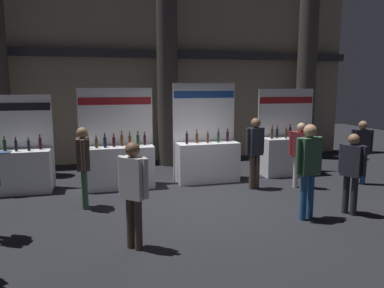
{
  "coord_description": "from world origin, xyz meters",
  "views": [
    {
      "loc": [
        -2.18,
        -7.4,
        2.53
      ],
      "look_at": [
        -0.16,
        0.38,
        1.22
      ],
      "focal_mm": 34.98,
      "sensor_mm": 36.0,
      "label": 1
    }
  ],
  "objects_px": {
    "visitor_1": "(300,150)",
    "visitor_5": "(309,162)",
    "visitor_3": "(133,187)",
    "visitor_4": "(255,147)",
    "exhibitor_booth_0": "(13,168)",
    "visitor_9": "(361,147)",
    "exhibitor_booth_1": "(118,163)",
    "exhibitor_booth_2": "(207,157)",
    "exhibitor_booth_3": "(289,152)",
    "visitor_0": "(352,167)",
    "visitor_8": "(83,160)"
  },
  "relations": [
    {
      "from": "visitor_1",
      "to": "visitor_5",
      "type": "xyz_separation_m",
      "value": [
        -1.0,
        -1.97,
        0.14
      ]
    },
    {
      "from": "visitor_3",
      "to": "visitor_4",
      "type": "relative_size",
      "value": 0.97
    },
    {
      "from": "exhibitor_booth_0",
      "to": "visitor_9",
      "type": "bearing_deg",
      "value": -9.41
    },
    {
      "from": "exhibitor_booth_1",
      "to": "visitor_5",
      "type": "relative_size",
      "value": 1.35
    },
    {
      "from": "visitor_5",
      "to": "visitor_4",
      "type": "bearing_deg",
      "value": 76.51
    },
    {
      "from": "exhibitor_booth_1",
      "to": "visitor_4",
      "type": "bearing_deg",
      "value": -16.22
    },
    {
      "from": "exhibitor_booth_2",
      "to": "visitor_3",
      "type": "xyz_separation_m",
      "value": [
        -2.26,
        -3.63,
        0.36
      ]
    },
    {
      "from": "visitor_4",
      "to": "visitor_5",
      "type": "relative_size",
      "value": 0.96
    },
    {
      "from": "exhibitor_booth_0",
      "to": "visitor_9",
      "type": "distance_m",
      "value": 8.45
    },
    {
      "from": "exhibitor_booth_0",
      "to": "exhibitor_booth_3",
      "type": "height_order",
      "value": "exhibitor_booth_3"
    },
    {
      "from": "exhibitor_booth_1",
      "to": "exhibitor_booth_2",
      "type": "relative_size",
      "value": 0.95
    },
    {
      "from": "visitor_1",
      "to": "visitor_3",
      "type": "relative_size",
      "value": 0.96
    },
    {
      "from": "exhibitor_booth_2",
      "to": "visitor_1",
      "type": "distance_m",
      "value": 2.35
    },
    {
      "from": "exhibitor_booth_0",
      "to": "exhibitor_booth_3",
      "type": "distance_m",
      "value": 7.11
    },
    {
      "from": "visitor_0",
      "to": "visitor_9",
      "type": "distance_m",
      "value": 2.51
    },
    {
      "from": "exhibitor_booth_3",
      "to": "visitor_1",
      "type": "bearing_deg",
      "value": -108.68
    },
    {
      "from": "visitor_3",
      "to": "visitor_4",
      "type": "bearing_deg",
      "value": -97.31
    },
    {
      "from": "exhibitor_booth_0",
      "to": "visitor_0",
      "type": "height_order",
      "value": "exhibitor_booth_0"
    },
    {
      "from": "exhibitor_booth_0",
      "to": "exhibitor_booth_3",
      "type": "xyz_separation_m",
      "value": [
        7.11,
        0.02,
        0.03
      ]
    },
    {
      "from": "exhibitor_booth_2",
      "to": "exhibitor_booth_3",
      "type": "bearing_deg",
      "value": 2.97
    },
    {
      "from": "visitor_5",
      "to": "visitor_8",
      "type": "bearing_deg",
      "value": 140.92
    },
    {
      "from": "exhibitor_booth_2",
      "to": "visitor_8",
      "type": "height_order",
      "value": "exhibitor_booth_2"
    },
    {
      "from": "visitor_4",
      "to": "exhibitor_booth_0",
      "type": "bearing_deg",
      "value": 159.03
    },
    {
      "from": "exhibitor_booth_1",
      "to": "visitor_3",
      "type": "height_order",
      "value": "exhibitor_booth_1"
    },
    {
      "from": "visitor_0",
      "to": "visitor_4",
      "type": "relative_size",
      "value": 0.92
    },
    {
      "from": "exhibitor_booth_0",
      "to": "exhibitor_booth_2",
      "type": "height_order",
      "value": "exhibitor_booth_2"
    },
    {
      "from": "visitor_5",
      "to": "visitor_8",
      "type": "relative_size",
      "value": 1.08
    },
    {
      "from": "visitor_9",
      "to": "exhibitor_booth_2",
      "type": "bearing_deg",
      "value": 4.69
    },
    {
      "from": "exhibitor_booth_2",
      "to": "exhibitor_booth_0",
      "type": "bearing_deg",
      "value": 178.69
    },
    {
      "from": "exhibitor_booth_2",
      "to": "visitor_0",
      "type": "distance_m",
      "value": 3.7
    },
    {
      "from": "exhibitor_booth_2",
      "to": "exhibitor_booth_3",
      "type": "xyz_separation_m",
      "value": [
        2.44,
        0.13,
        -0.01
      ]
    },
    {
      "from": "visitor_4",
      "to": "visitor_5",
      "type": "height_order",
      "value": "visitor_5"
    },
    {
      "from": "visitor_8",
      "to": "visitor_1",
      "type": "bearing_deg",
      "value": 92.47
    },
    {
      "from": "visitor_1",
      "to": "visitor_5",
      "type": "relative_size",
      "value": 0.89
    },
    {
      "from": "exhibitor_booth_0",
      "to": "visitor_9",
      "type": "xyz_separation_m",
      "value": [
        8.32,
        -1.38,
        0.35
      ]
    },
    {
      "from": "exhibitor_booth_3",
      "to": "visitor_1",
      "type": "distance_m",
      "value": 1.43
    },
    {
      "from": "exhibitor_booth_1",
      "to": "visitor_5",
      "type": "xyz_separation_m",
      "value": [
        3.29,
        -3.09,
        0.47
      ]
    },
    {
      "from": "exhibitor_booth_2",
      "to": "visitor_4",
      "type": "height_order",
      "value": "exhibitor_booth_2"
    },
    {
      "from": "visitor_0",
      "to": "visitor_1",
      "type": "bearing_deg",
      "value": 150.3
    },
    {
      "from": "visitor_1",
      "to": "visitor_4",
      "type": "height_order",
      "value": "visitor_4"
    },
    {
      "from": "visitor_9",
      "to": "exhibitor_booth_0",
      "type": "bearing_deg",
      "value": 14.46
    },
    {
      "from": "exhibitor_booth_0",
      "to": "visitor_3",
      "type": "bearing_deg",
      "value": -57.27
    },
    {
      "from": "visitor_1",
      "to": "exhibitor_booth_2",
      "type": "bearing_deg",
      "value": 8.5
    },
    {
      "from": "visitor_0",
      "to": "visitor_9",
      "type": "bearing_deg",
      "value": 108.89
    },
    {
      "from": "visitor_5",
      "to": "visitor_0",
      "type": "bearing_deg",
      "value": -14.22
    },
    {
      "from": "visitor_3",
      "to": "exhibitor_booth_0",
      "type": "bearing_deg",
      "value": -14.49
    },
    {
      "from": "visitor_0",
      "to": "exhibitor_booth_3",
      "type": "bearing_deg",
      "value": 142.96
    },
    {
      "from": "visitor_1",
      "to": "visitor_9",
      "type": "height_order",
      "value": "visitor_9"
    },
    {
      "from": "exhibitor_booth_3",
      "to": "visitor_3",
      "type": "relative_size",
      "value": 1.42
    },
    {
      "from": "visitor_1",
      "to": "visitor_4",
      "type": "relative_size",
      "value": 0.93
    }
  ]
}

